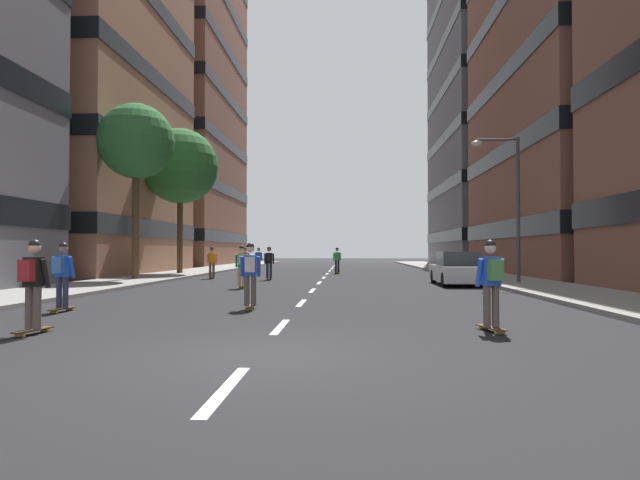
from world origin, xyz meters
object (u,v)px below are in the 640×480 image
skater_4 (62,272)px  skater_6 (242,264)px  skater_3 (250,271)px  skater_5 (245,259)px  parked_car_near (457,270)px  street_tree_near (180,167)px  skater_0 (212,261)px  skater_1 (259,259)px  skater_2 (33,280)px  street_tree_mid (136,142)px  skater_8 (269,261)px  streetlamp_right (510,193)px  skater_7 (492,279)px  skater_9 (337,259)px

skater_4 → skater_6: size_ratio=1.00×
skater_3 → skater_5: 22.13m
parked_car_near → street_tree_near: bearing=149.3°
skater_0 → skater_6: bearing=-67.0°
skater_1 → skater_2: 28.74m
skater_6 → street_tree_near: bearing=118.2°
skater_4 → street_tree_mid: bearing=104.5°
parked_car_near → skater_8: skater_8 is taller
parked_car_near → skater_3: 12.85m
streetlamp_right → skater_7: bearing=-107.9°
skater_1 → skater_4: same height
street_tree_mid → skater_5: bearing=67.3°
parked_car_near → skater_4: (-12.21, -11.25, 0.32)m
skater_1 → skater_3: bearing=-81.0°
streetlamp_right → skater_8: streetlamp_right is taller
skater_3 → skater_8: size_ratio=1.00×
street_tree_mid → skater_3: 16.11m
skater_6 → street_tree_mid: bearing=143.7°
skater_1 → skater_6: (2.04, -16.45, 0.03)m
street_tree_near → skater_2: size_ratio=5.20×
skater_4 → skater_8: size_ratio=1.00×
streetlamp_right → skater_5: size_ratio=3.65×
streetlamp_right → skater_8: (-11.40, 3.87, -3.12)m
street_tree_mid → skater_2: size_ratio=5.00×
skater_0 → skater_5: (0.62, 6.48, 0.00)m
streetlamp_right → skater_1: streetlamp_right is taller
street_tree_near → skater_9: (10.03, 2.46, -5.97)m
street_tree_near → streetlamp_right: bearing=-27.9°
skater_6 → parked_car_near: bearing=15.4°
skater_1 → skater_6: 16.58m
street_tree_near → street_tree_mid: 7.20m
street_tree_mid → skater_9: street_tree_mid is taller
skater_2 → skater_3: size_ratio=1.00×
street_tree_mid → skater_0: size_ratio=5.00×
skater_2 → skater_3: same height
skater_4 → skater_0: bearing=90.8°
parked_car_near → skater_5: size_ratio=2.47×
parked_car_near → skater_7: size_ratio=2.47×
street_tree_near → streetlamp_right: size_ratio=1.42×
skater_8 → street_tree_near: bearing=139.4°
street_tree_near → skater_1: bearing=46.6°
skater_4 → skater_8: (3.12, 14.91, 0.00)m
skater_3 → skater_5: (-4.30, 21.71, -0.03)m
skater_4 → skater_7: (10.06, -2.83, 0.00)m
skater_1 → skater_5: same height
skater_1 → skater_9: size_ratio=1.00×
skater_5 → skater_1: bearing=79.5°
parked_car_near → streetlamp_right: (2.31, -0.22, 3.44)m
skater_1 → skater_5: 2.62m
street_tree_mid → streetlamp_right: street_tree_mid is taller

